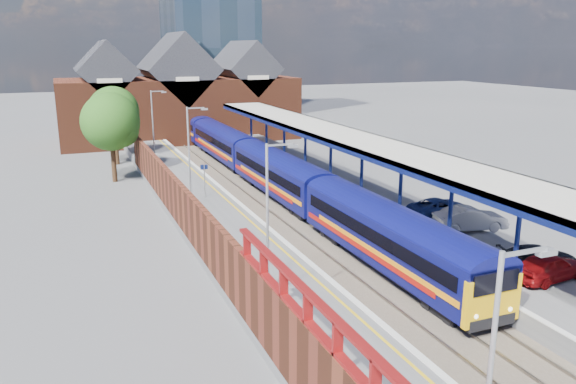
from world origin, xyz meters
The scene contains 23 objects.
ground centered at (0.00, 30.00, 0.00)m, with size 240.00×240.00×0.00m, color #5B5B5E.
ballast_bed centered at (0.00, 20.00, 0.03)m, with size 6.00×76.00×0.06m, color #473D33.
rails centered at (0.00, 20.00, 0.12)m, with size 4.51×76.00×0.14m.
left_platform centered at (-5.50, 20.00, 0.50)m, with size 5.00×76.00×1.00m, color #565659.
right_platform centered at (6.00, 20.00, 0.50)m, with size 6.00×76.00×1.00m, color #565659.
coping_left centered at (-3.15, 20.00, 1.02)m, with size 0.30×76.00×0.05m, color silver.
coping_right centered at (3.15, 20.00, 1.02)m, with size 0.30×76.00×0.05m, color silver.
yellow_line centered at (-3.75, 20.00, 1.01)m, with size 0.14×76.00×0.01m, color yellow.
train centered at (1.49, 33.25, 2.12)m, with size 2.89×65.91×3.45m.
canopy centered at (5.48, 21.95, 5.25)m, with size 4.50×52.00×4.48m.
lamp_post_a centered at (-6.36, -8.00, 4.99)m, with size 1.48×0.18×7.00m.
lamp_post_b centered at (-6.36, 6.00, 4.99)m, with size 1.48×0.18×7.00m.
lamp_post_c centered at (-6.36, 22.00, 4.99)m, with size 1.48×0.18×7.00m.
lamp_post_d centered at (-6.36, 38.00, 4.99)m, with size 1.48×0.18×7.00m.
platform_sign centered at (-5.00, 24.00, 2.69)m, with size 0.55×0.08×2.50m.
brick_wall centered at (-8.10, 13.54, 2.45)m, with size 0.35×50.00×3.86m.
station_building centered at (0.00, 58.00, 5.45)m, with size 30.00×12.12×13.78m.
tree_near centered at (-10.35, 35.91, 5.35)m, with size 5.20×5.20×8.10m.
tree_far centered at (-9.35, 43.91, 5.35)m, with size 5.20×5.20×8.10m.
parked_car_red centered at (6.71, 2.51, 1.68)m, with size 1.62×4.02×1.37m, color maroon.
parked_car_silver centered at (8.23, 10.11, 1.73)m, with size 1.55×4.44×1.46m, color #B8B7BD.
parked_car_dark centered at (7.41, 3.85, 1.58)m, with size 1.64×4.03×1.17m, color black.
parked_car_blue centered at (8.32, 13.27, 1.61)m, with size 2.03×4.40×1.22m, color navy.
Camera 1 is at (-14.51, -16.25, 12.01)m, focal length 35.00 mm.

